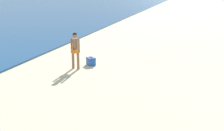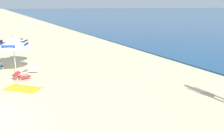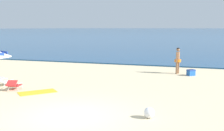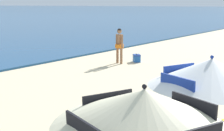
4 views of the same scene
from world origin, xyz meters
name	(u,v)px [view 2 (image 2 of 4)]	position (x,y,z in m)	size (l,w,h in m)	color
beach_umbrella_striped_main	(13,43)	(-5.82, 2.68, 1.90)	(2.67, 2.67, 2.19)	silver
beach_umbrella_striped_second	(13,41)	(-7.84, 2.78, 1.77)	(3.14, 3.15, 2.11)	silver
lounge_chair_under_umbrella	(31,69)	(-5.77, 3.53, 0.27)	(0.80, 1.02, 0.52)	white
lounge_chair_beside_umbrella	(22,76)	(-4.60, 2.87, 0.27)	(0.73, 0.99, 0.52)	red
beach_towel	(23,89)	(-3.16, 2.75, 0.01)	(0.90, 1.80, 0.01)	gold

